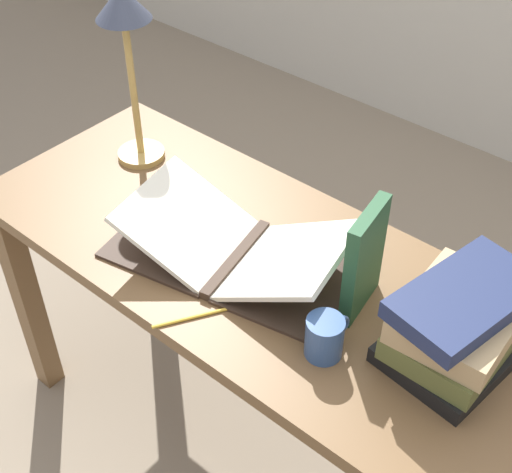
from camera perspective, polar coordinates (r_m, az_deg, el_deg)
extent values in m
plane|color=gray|center=(2.13, 1.49, -17.23)|extent=(12.00, 12.00, 0.00)
cube|color=brown|center=(1.56, 1.94, -3.28)|extent=(1.53, 0.57, 0.03)
cube|color=brown|center=(2.12, -17.78, -4.91)|extent=(0.06, 0.06, 0.70)
cube|color=brown|center=(2.31, -8.44, 1.40)|extent=(0.06, 0.06, 0.70)
cube|color=#38281E|center=(1.56, -1.60, -1.78)|extent=(0.08, 0.27, 0.02)
cube|color=#38281E|center=(1.63, -6.10, -0.21)|extent=(0.32, 0.32, 0.01)
cube|color=#38281E|center=(1.52, 3.26, -3.78)|extent=(0.32, 0.32, 0.01)
cube|color=silver|center=(1.58, -5.60, 1.15)|extent=(0.28, 0.30, 0.13)
cube|color=silver|center=(1.48, 2.60, -1.88)|extent=(0.28, 0.30, 0.13)
cube|color=black|center=(1.43, 15.39, -8.68)|extent=(0.23, 0.28, 0.04)
cube|color=brown|center=(1.39, 15.71, -7.51)|extent=(0.19, 0.26, 0.05)
cube|color=tan|center=(1.36, 16.10, -6.06)|extent=(0.20, 0.26, 0.05)
cube|color=#1E284C|center=(1.32, 16.46, -4.73)|extent=(0.21, 0.31, 0.04)
cube|color=#234C2D|center=(1.41, 8.64, -1.92)|extent=(0.05, 0.15, 0.24)
cylinder|color=tan|center=(1.91, -9.16, 6.55)|extent=(0.12, 0.12, 0.02)
cylinder|color=tan|center=(1.81, -9.80, 11.52)|extent=(0.02, 0.02, 0.36)
cone|color=#333847|center=(1.71, -10.67, 17.94)|extent=(0.13, 0.13, 0.08)
cylinder|color=#335184|center=(1.37, 5.49, -8.04)|extent=(0.07, 0.07, 0.09)
torus|color=#335184|center=(1.39, 6.73, -7.16)|extent=(0.02, 0.05, 0.05)
cylinder|color=gold|center=(1.46, -5.09, -6.46)|extent=(0.09, 0.15, 0.01)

